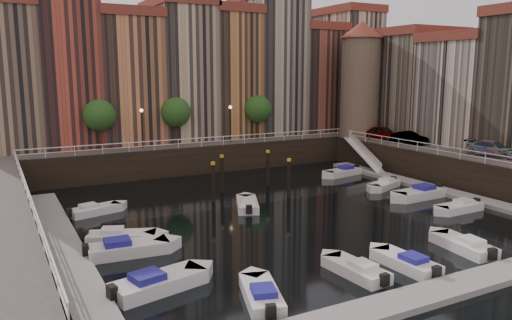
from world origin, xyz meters
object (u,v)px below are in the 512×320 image
corner_tower (360,78)px  car_c (493,150)px  car_b (409,139)px  car_a (383,134)px  mooring_pilings (248,176)px  boat_left_2 (120,237)px  boat_left_0 (157,283)px  boat_left_1 (127,249)px  gangway (363,153)px

corner_tower → car_c: corner_tower is taller
car_c → car_b: bearing=84.8°
car_b → car_c: 9.72m
corner_tower → car_a: 7.51m
mooring_pilings → boat_left_2: 15.37m
car_a → boat_left_0: bearing=-156.3°
boat_left_1 → car_c: size_ratio=1.03×
boat_left_0 → car_c: bearing=-1.2°
car_c → gangway: bearing=98.6°
gangway → car_c: size_ratio=1.68×
car_b → car_c: car_c is taller
mooring_pilings → car_c: size_ratio=1.52×
gangway → boat_left_1: (-30.13, -14.22, -1.53)m
mooring_pilings → boat_left_2: mooring_pilings is taller
car_c → corner_tower: bearing=84.7°
boat_left_1 → gangway: bearing=30.1°
gangway → mooring_pilings: bearing=-166.0°
car_b → car_c: bearing=-96.4°
boat_left_0 → gangway: bearing=20.9°
mooring_pilings → car_c: 23.01m
boat_left_1 → car_b: bearing=22.8°
mooring_pilings → car_b: bearing=2.5°
boat_left_0 → boat_left_2: size_ratio=1.13×
boat_left_2 → car_a: 35.68m
gangway → boat_left_0: size_ratio=1.58×
corner_tower → car_a: corner_tower is taller
boat_left_0 → car_b: (33.58, 16.67, 3.27)m
gangway → boat_left_1: 33.35m
corner_tower → gangway: bearing=-122.8°
car_b → car_a: bearing=82.4°
mooring_pilings → boat_left_0: (-13.31, -15.79, -1.25)m
boat_left_0 → car_b: bearing=13.7°
boat_left_2 → boat_left_1: bearing=-72.4°
gangway → boat_left_0: bearing=-146.4°
boat_left_0 → boat_left_2: boat_left_0 is taller
boat_left_1 → boat_left_2: boat_left_1 is taller
car_b → car_c: (0.89, -9.68, 0.05)m
boat_left_0 → car_a: bearing=19.0°
mooring_pilings → boat_left_0: 20.69m
gangway → car_a: bearing=10.5°
boat_left_2 → corner_tower: bearing=48.1°
mooring_pilings → car_a: (20.00, 4.78, 2.13)m
corner_tower → boat_left_2: 37.98m
boat_left_2 → car_a: bearing=42.2°
corner_tower → gangway: 9.86m
car_c → mooring_pilings: bearing=147.0°
corner_tower → car_b: size_ratio=3.41×
corner_tower → car_b: bearing=-85.0°
boat_left_1 → car_a: bearing=28.8°
gangway → car_c: (4.47, -12.98, 1.80)m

